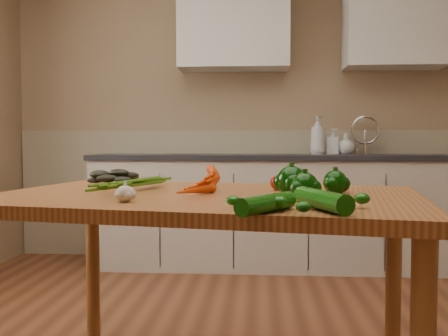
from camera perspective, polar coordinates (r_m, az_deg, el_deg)
room at (r=2.02m, az=0.92°, el=10.01°), size 4.04×5.04×2.64m
counter_run at (r=4.05m, az=5.45°, el=-4.73°), size 2.84×0.64×1.14m
upper_cabinets at (r=4.27m, az=9.69°, el=15.80°), size 2.15×0.35×0.70m
table at (r=1.84m, az=-2.11°, el=-5.72°), size 1.67×1.23×0.81m
soap_bottle_a at (r=4.10m, az=10.65°, el=3.69°), size 0.17×0.17×0.31m
soap_bottle_b at (r=4.16m, az=12.26°, el=2.99°), size 0.10×0.10×0.21m
soap_bottle_c at (r=4.17m, az=13.76°, el=2.69°), size 0.18×0.18×0.17m
carrot_bunch at (r=1.89m, az=-4.61°, el=-1.57°), size 0.32×0.26×0.08m
leafy_greens at (r=2.27m, az=-12.37°, el=-0.45°), size 0.22×0.20×0.11m
garlic_bulb at (r=1.59m, az=-11.21°, el=-2.90°), size 0.06×0.06×0.05m
pepper_a at (r=1.76m, az=7.71°, el=-1.48°), size 0.10×0.10×0.10m
pepper_b at (r=1.83m, az=12.60°, el=-1.63°), size 0.09×0.09×0.09m
pepper_c at (r=1.62m, az=9.22°, el=-2.12°), size 0.09×0.09×0.09m
tomato_a at (r=1.95m, az=6.22°, el=-1.69°), size 0.06×0.06×0.06m
tomato_b at (r=1.95m, az=9.73°, el=-1.71°), size 0.06×0.06×0.06m
tomato_c at (r=1.90m, az=13.26°, el=-1.89°), size 0.06×0.06×0.06m
zucchini_a at (r=1.40m, az=11.11°, el=-3.61°), size 0.14×0.26×0.06m
zucchini_b at (r=1.33m, az=4.86°, el=-4.06°), size 0.17×0.21×0.05m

